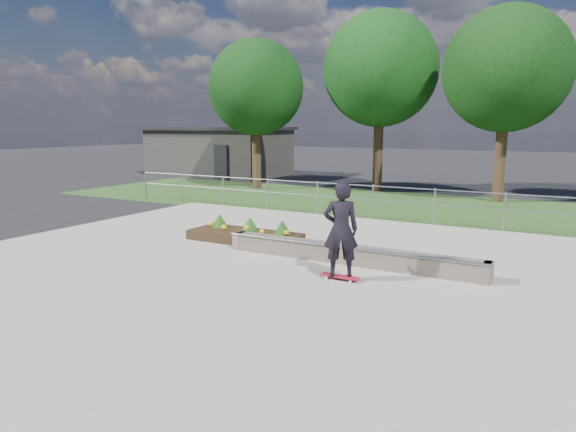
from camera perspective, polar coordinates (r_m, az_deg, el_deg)
The scene contains 11 objects.
ground at distance 10.47m, azimuth -5.01°, elevation -7.10°, with size 120.00×120.00×0.00m, color black.
grass_verge at distance 20.30m, azimuth 12.71°, elevation 1.08°, with size 30.00×8.00×0.02m, color #29481C.
concrete_slab at distance 10.46m, azimuth -5.01°, elevation -6.94°, with size 15.00×15.00×0.06m, color #9B9489.
fence at distance 16.90m, azimuth 9.39°, elevation 2.04°, with size 20.06×0.06×1.20m.
building at distance 32.83m, azimuth -7.64°, elevation 7.19°, with size 8.40×5.40×3.00m.
tree_far_left at distance 25.33m, azimuth -3.59°, elevation 14.02°, with size 4.55×4.55×7.15m.
tree_mid_left at distance 24.78m, azimuth 10.24°, elevation 15.72°, with size 5.25×5.25×8.25m.
tree_mid_right at distance 22.52m, azimuth 23.11°, elevation 14.73°, with size 4.90×4.90×7.70m.
grind_ledge at distance 11.45m, azimuth 6.72°, elevation -4.26°, with size 6.00×0.44×0.43m.
planter_bed at distance 13.64m, azimuth -4.71°, elevation -1.99°, with size 3.00×1.20×0.61m.
skateboarder at distance 10.04m, azimuth 5.88°, elevation -1.52°, with size 0.81×0.71×1.96m.
Camera 1 is at (5.66, -8.26, 3.07)m, focal length 32.00 mm.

